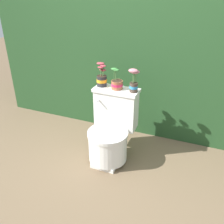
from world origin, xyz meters
TOP-DOWN VIEW (x-y plane):
  - ground_plane at (0.00, 0.00)m, footprint 12.00×12.00m
  - hedge_backdrop at (0.00, 1.15)m, footprint 3.62×1.00m
  - toilet at (-0.01, 0.06)m, footprint 0.47×0.55m
  - potted_plant_left at (-0.18, 0.23)m, footprint 0.11×0.11m
  - potted_plant_midleft at (-0.00, 0.21)m, footprint 0.13×0.12m
  - potted_plant_middle at (0.18, 0.20)m, footprint 0.11×0.09m

SIDE VIEW (x-z plane):
  - ground_plane at x=0.00m, z-range 0.00..0.00m
  - toilet at x=-0.01m, z-range -0.05..0.70m
  - potted_plant_midleft at x=0.00m, z-range 0.71..0.92m
  - potted_plant_left at x=-0.18m, z-range 0.71..0.96m
  - hedge_backdrop at x=0.00m, z-range 0.00..1.73m
  - potted_plant_middle at x=0.18m, z-range 0.75..0.98m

